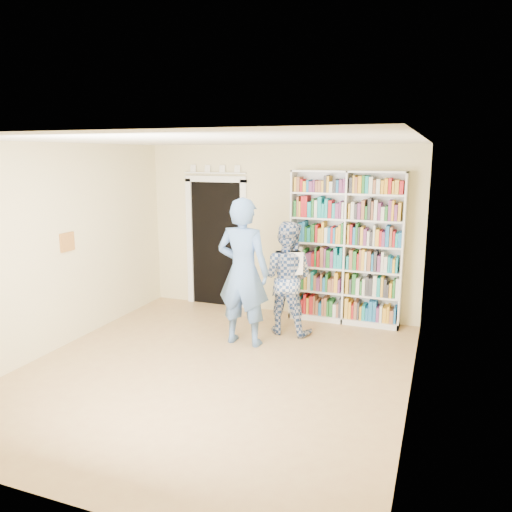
{
  "coord_description": "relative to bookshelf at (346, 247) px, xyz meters",
  "views": [
    {
      "loc": [
        2.45,
        -5.06,
        2.56
      ],
      "look_at": [
        0.21,
        0.9,
        1.25
      ],
      "focal_mm": 35.0,
      "sensor_mm": 36.0,
      "label": 1
    }
  ],
  "objects": [
    {
      "name": "floor",
      "position": [
        -1.12,
        -2.34,
        -1.17
      ],
      "size": [
        5.0,
        5.0,
        0.0
      ],
      "primitive_type": "plane",
      "color": "#A67A50",
      "rests_on": "ground"
    },
    {
      "name": "ceiling",
      "position": [
        -1.12,
        -2.34,
        1.53
      ],
      "size": [
        5.0,
        5.0,
        0.0
      ],
      "primitive_type": "plane",
      "rotation": [
        3.14,
        0.0,
        0.0
      ],
      "color": "white",
      "rests_on": "wall_back"
    },
    {
      "name": "wall_back",
      "position": [
        -1.12,
        0.16,
        0.18
      ],
      "size": [
        4.5,
        0.0,
        4.5
      ],
      "primitive_type": "plane",
      "rotation": [
        1.57,
        0.0,
        0.0
      ],
      "color": "beige",
      "rests_on": "floor"
    },
    {
      "name": "wall_left",
      "position": [
        -3.37,
        -2.34,
        0.18
      ],
      "size": [
        0.0,
        5.0,
        5.0
      ],
      "primitive_type": "plane",
      "rotation": [
        1.57,
        0.0,
        1.57
      ],
      "color": "beige",
      "rests_on": "floor"
    },
    {
      "name": "wall_right",
      "position": [
        1.13,
        -2.34,
        0.18
      ],
      "size": [
        0.0,
        5.0,
        5.0
      ],
      "primitive_type": "plane",
      "rotation": [
        1.57,
        0.0,
        -1.57
      ],
      "color": "beige",
      "rests_on": "floor"
    },
    {
      "name": "bookshelf",
      "position": [
        0.0,
        0.0,
        0.0
      ],
      "size": [
        1.69,
        0.32,
        2.32
      ],
      "rotation": [
        0.0,
        0.0,
        -0.09
      ],
      "color": "white",
      "rests_on": "floor"
    },
    {
      "name": "doorway",
      "position": [
        -2.22,
        0.13,
        0.01
      ],
      "size": [
        1.1,
        0.08,
        2.43
      ],
      "color": "black",
      "rests_on": "floor"
    },
    {
      "name": "wall_art",
      "position": [
        -3.35,
        -2.14,
        0.23
      ],
      "size": [
        0.03,
        0.25,
        0.25
      ],
      "primitive_type": "cube",
      "color": "brown",
      "rests_on": "wall_left"
    },
    {
      "name": "man_blue",
      "position": [
        -1.11,
        -1.38,
        -0.17
      ],
      "size": [
        0.74,
        0.5,
        2.01
      ],
      "primitive_type": "imported",
      "rotation": [
        0.0,
        0.0,
        3.12
      ],
      "color": "#4E73AE",
      "rests_on": "floor"
    },
    {
      "name": "man_plaid",
      "position": [
        -0.7,
        -0.77,
        -0.35
      ],
      "size": [
        0.82,
        0.65,
        1.63
      ],
      "primitive_type": "imported",
      "rotation": [
        0.0,
        0.0,
        3.1
      ],
      "color": "navy",
      "rests_on": "floor"
    },
    {
      "name": "paper_sheet",
      "position": [
        -0.52,
        -0.93,
        -0.1
      ],
      "size": [
        0.21,
        0.11,
        0.32
      ],
      "primitive_type": "cube",
      "rotation": [
        0.0,
        0.0,
        0.46
      ],
      "color": "white",
      "rests_on": "man_plaid"
    }
  ]
}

